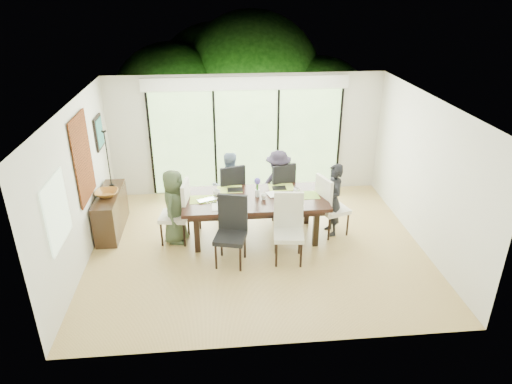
{
  "coord_description": "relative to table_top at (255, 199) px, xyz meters",
  "views": [
    {
      "loc": [
        -0.7,
        -7.17,
        4.48
      ],
      "look_at": [
        0.0,
        0.25,
        1.0
      ],
      "focal_mm": 32.0,
      "sensor_mm": 36.0,
      "label": 1
    }
  ],
  "objects": [
    {
      "name": "laptop",
      "position": [
        -0.85,
        -0.1,
        0.05
      ],
      "size": [
        0.43,
        0.36,
        0.03
      ],
      "primitive_type": "imported",
      "rotation": [
        0.0,
        0.0,
        0.4
      ],
      "color": "silver",
      "rests_on": "table_top"
    },
    {
      "name": "wall_left",
      "position": [
        -3.0,
        -0.39,
        0.56
      ],
      "size": [
        0.02,
        5.0,
        2.7
      ],
      "primitive_type": "cube",
      "color": "beige",
      "rests_on": "floor"
    },
    {
      "name": "table_apron",
      "position": [
        0.0,
        0.0,
        -0.1
      ],
      "size": [
        2.42,
        0.99,
        0.11
      ],
      "primitive_type": "cube",
      "color": "black",
      "rests_on": "floor"
    },
    {
      "name": "blinds_header",
      "position": [
        0.01,
        2.07,
        1.71
      ],
      "size": [
        4.4,
        0.06,
        0.28
      ],
      "primitive_type": "cube",
      "color": "white",
      "rests_on": "wall_back"
    },
    {
      "name": "table_leg_fr",
      "position": [
        1.08,
        -0.43,
        -0.41
      ],
      "size": [
        0.1,
        0.1,
        0.76
      ],
      "primitive_type": "cube",
      "color": "black",
      "rests_on": "floor"
    },
    {
      "name": "table_leg_bl",
      "position": [
        -1.08,
        0.43,
        -0.41
      ],
      "size": [
        0.1,
        0.1,
        0.76
      ],
      "primitive_type": "cube",
      "color": "black",
      "rests_on": "floor"
    },
    {
      "name": "mullion_a",
      "position": [
        -2.09,
        2.07,
        0.41
      ],
      "size": [
        0.05,
        0.04,
        2.3
      ],
      "primitive_type": "cube",
      "color": "black",
      "rests_on": "wall_back"
    },
    {
      "name": "chair_left_end",
      "position": [
        -1.5,
        0.0,
        -0.19
      ],
      "size": [
        0.57,
        0.57,
        1.21
      ],
      "primitive_type": null,
      "rotation": [
        0.0,
        0.0,
        -1.71
      ],
      "color": "silver",
      "rests_on": "floor"
    },
    {
      "name": "foliage_left",
      "position": [
        -1.79,
        4.81,
        0.65
      ],
      "size": [
        3.2,
        3.2,
        3.2
      ],
      "primitive_type": "sphere",
      "color": "#14380F",
      "rests_on": "ground"
    },
    {
      "name": "mullion_c",
      "position": [
        0.71,
        2.07,
        0.41
      ],
      "size": [
        0.05,
        0.04,
        2.3
      ],
      "primitive_type": "cube",
      "color": "black",
      "rests_on": "wall_back"
    },
    {
      "name": "table_leg_fl",
      "position": [
        -1.08,
        -0.43,
        -0.41
      ],
      "size": [
        0.1,
        0.1,
        0.76
      ],
      "primitive_type": "cube",
      "color": "black",
      "rests_on": "floor"
    },
    {
      "name": "rail_top",
      "position": [
        0.01,
        3.81,
        -0.24
      ],
      "size": [
        6.0,
        0.08,
        0.06
      ],
      "primitive_type": "cube",
      "color": "brown",
      "rests_on": "deck"
    },
    {
      "name": "placemat_left",
      "position": [
        -0.95,
        0.0,
        0.04
      ],
      "size": [
        0.48,
        0.35,
        0.01
      ],
      "primitive_type": "cube",
      "color": "#8EA53B",
      "rests_on": "table_top"
    },
    {
      "name": "table_top",
      "position": [
        0.0,
        0.0,
        0.0
      ],
      "size": [
        2.64,
        1.21,
        0.07
      ],
      "primitive_type": "cube",
      "color": "black",
      "rests_on": "floor"
    },
    {
      "name": "chair_far_right",
      "position": [
        0.55,
        0.85,
        -0.19
      ],
      "size": [
        0.65,
        0.65,
        1.21
      ],
      "primitive_type": null,
      "rotation": [
        0.0,
        0.0,
        3.49
      ],
      "color": "black",
      "rests_on": "floor"
    },
    {
      "name": "table_leg_br",
      "position": [
        1.08,
        0.43,
        -0.41
      ],
      "size": [
        0.1,
        0.1,
        0.76
      ],
      "primitive_type": "cube",
      "color": "black",
      "rests_on": "floor"
    },
    {
      "name": "cup_b",
      "position": [
        0.15,
        -0.1,
        0.08
      ],
      "size": [
        0.13,
        0.13,
        0.1
      ],
      "primitive_type": "imported",
      "rotation": [
        0.0,
        0.0,
        1.81
      ],
      "color": "white",
      "rests_on": "table_top"
    },
    {
      "name": "cup_c",
      "position": [
        0.8,
        0.1,
        0.09
      ],
      "size": [
        0.19,
        0.19,
        0.11
      ],
      "primitive_type": "imported",
      "rotation": [
        0.0,
        0.0,
        3.82
      ],
      "color": "white",
      "rests_on": "table_top"
    },
    {
      "name": "mullion_b",
      "position": [
        -0.69,
        2.07,
        0.41
      ],
      "size": [
        0.05,
        0.04,
        2.3
      ],
      "primitive_type": "cube",
      "color": "black",
      "rests_on": "wall_back"
    },
    {
      "name": "art_frame",
      "position": [
        -2.96,
        1.31,
        0.96
      ],
      "size": [
        0.03,
        0.55,
        0.65
      ],
      "primitive_type": "cube",
      "color": "black",
      "rests_on": "wall_left"
    },
    {
      "name": "person_right_end",
      "position": [
        1.48,
        0.0,
        -0.08
      ],
      "size": [
        0.48,
        0.7,
        1.42
      ],
      "primitive_type": "imported",
      "rotation": [
        0.0,
        0.0,
        -1.47
      ],
      "color": "black",
      "rests_on": "floor"
    },
    {
      "name": "sideboard",
      "position": [
        -2.75,
        0.5,
        -0.4
      ],
      "size": [
        0.4,
        1.41,
        0.79
      ],
      "primitive_type": "cube",
      "color": "black",
      "rests_on": "floor"
    },
    {
      "name": "placemat_right",
      "position": [
        0.95,
        0.0,
        0.04
      ],
      "size": [
        0.48,
        0.35,
        0.01
      ],
      "primitive_type": "cube",
      "color": "#7AA23A",
      "rests_on": "table_top"
    },
    {
      "name": "placemat_paper",
      "position": [
        -0.55,
        -0.3,
        0.04
      ],
      "size": [
        0.48,
        0.35,
        0.01
      ],
      "primitive_type": "cube",
      "color": "white",
      "rests_on": "table_top"
    },
    {
      "name": "papers",
      "position": [
        0.7,
        -0.05,
        0.04
      ],
      "size": [
        0.33,
        0.24,
        0.0
      ],
      "primitive_type": "cube",
      "color": "white",
      "rests_on": "table_top"
    },
    {
      "name": "chair_near_right",
      "position": [
        0.5,
        -0.87,
        -0.19
      ],
      "size": [
        0.56,
        0.56,
        1.21
      ],
      "primitive_type": null,
      "rotation": [
        0.0,
        0.0,
        -0.11
      ],
      "color": "beige",
      "rests_on": "floor"
    },
    {
      "name": "chair_right_end",
      "position": [
        1.5,
        0.0,
        -0.19
      ],
      "size": [
        0.65,
        0.65,
        1.21
      ],
      "primitive_type": null,
      "rotation": [
        0.0,
        0.0,
        1.91
      ],
      "color": "white",
      "rests_on": "floor"
    },
    {
      "name": "placemat_far_l",
      "position": [
        -0.45,
        0.4,
        0.04
      ],
      "size": [
        0.48,
        0.35,
        0.01
      ],
      "primitive_type": "cube",
      "color": "#A6C245",
      "rests_on": "table_top"
    },
    {
      "name": "art_canvas",
      "position": [
        -2.94,
        1.31,
        0.96
      ],
      "size": [
        0.01,
        0.45,
        0.55
      ],
      "primitive_type": "cube",
      "color": "#1B5653",
      "rests_on": "wall_left"
    },
    {
      "name": "vase",
      "position": [
        0.05,
        0.05,
        0.1
      ],
      "size": [
        0.09,
        0.09,
        0.13
      ],
      "primitive_type": "cylinder",
      "color": "silver",
      "rests_on": "table_top"
    },
    {
      "name": "chair_near_left",
      "position": [
        -0.5,
        -0.87,
        -0.19
      ],
      "size": [
        0.62,
        0.62,
        1.21
      ],
      "primitive_type": null,
      "rotation": [
        0.0,
        0.0,
        -0.25
      ],
      "color": "black",
      "rests_on": "floor"
    },
    {
      "name": "floor",
      "position": [
        0.01,
        -0.39,
        -0.8
      ],
      "size": [
        6.0,
        5.0,
        0.01
      ],
      "primitive_type": "cube",
      "color": "olive",
      "rests_on": "ground"
    },
    {
      "name": "deck",
      "position": [
        0.01,
        3.01,
        -0.84
      ],
      "size": [
        6.0,
        1.8,
        0.1
      ],
      "primitive_type": "cube",
      "color": "#503D22",
      "rests_on": "ground"
    },
    {
      "name": "placemat_far_r",
      "position": [
        0.55,
        0.4,
        0.04
      ],
      "size": [
        0.48,
        0.35,
        0.01
      ],
      "primitive_type": "cube",
      "color": "#A9C446",
      "rests_on": "table_top"
    },
    {
      "name": "platter_base",
      "position": [
        -0.55,
        -0.3,
        0.05
      ],
      "size": [
        0.29,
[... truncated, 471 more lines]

